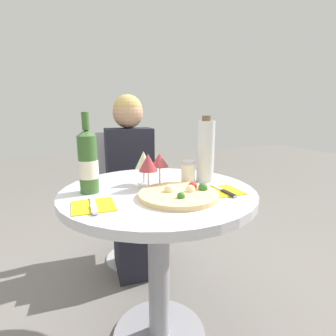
% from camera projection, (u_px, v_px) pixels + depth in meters
% --- Properties ---
extents(ground_plane, '(12.00, 12.00, 0.00)m').
position_uv_depth(ground_plane, '(159.00, 336.00, 1.32)').
color(ground_plane, slate).
rests_on(ground_plane, ground).
extents(dining_table, '(0.85, 0.85, 0.77)m').
position_uv_depth(dining_table, '(158.00, 228.00, 1.19)').
color(dining_table, gray).
rests_on(dining_table, ground_plane).
extents(chair_behind_diner, '(0.44, 0.44, 0.95)m').
position_uv_depth(chair_behind_diner, '(129.00, 198.00, 1.99)').
color(chair_behind_diner, '#ADADB2').
rests_on(chair_behind_diner, ground_plane).
extents(seated_diner, '(0.32, 0.42, 1.22)m').
position_uv_depth(seated_diner, '(132.00, 189.00, 1.83)').
color(seated_diner, black).
rests_on(seated_diner, ground_plane).
extents(pizza_large, '(0.32, 0.32, 0.05)m').
position_uv_depth(pizza_large, '(180.00, 194.00, 1.04)').
color(pizza_large, '#E5C17F').
rests_on(pizza_large, dining_table).
extents(wine_bottle, '(0.08, 0.08, 0.33)m').
position_uv_depth(wine_bottle, '(88.00, 162.00, 1.08)').
color(wine_bottle, '#38602D').
rests_on(wine_bottle, dining_table).
extents(tall_carafe, '(0.08, 0.08, 0.31)m').
position_uv_depth(tall_carafe, '(206.00, 151.00, 1.25)').
color(tall_carafe, silver).
rests_on(tall_carafe, dining_table).
extents(sugar_shaker, '(0.07, 0.07, 0.11)m').
position_uv_depth(sugar_shaker, '(188.00, 172.00, 1.23)').
color(sugar_shaker, silver).
rests_on(sugar_shaker, dining_table).
extents(wine_glass_front_left, '(0.08, 0.08, 0.16)m').
position_uv_depth(wine_glass_front_left, '(148.00, 163.00, 1.13)').
color(wine_glass_front_left, silver).
rests_on(wine_glass_front_left, dining_table).
extents(wine_glass_back_left, '(0.08, 0.08, 0.15)m').
position_uv_depth(wine_glass_back_left, '(144.00, 160.00, 1.21)').
color(wine_glass_back_left, silver).
rests_on(wine_glass_back_left, dining_table).
extents(wine_glass_center, '(0.08, 0.08, 0.15)m').
position_uv_depth(wine_glass_center, '(160.00, 161.00, 1.19)').
color(wine_glass_center, silver).
rests_on(wine_glass_center, dining_table).
extents(place_setting_left, '(0.16, 0.19, 0.01)m').
position_uv_depth(place_setting_left, '(94.00, 206.00, 0.94)').
color(place_setting_left, gold).
rests_on(place_setting_left, dining_table).
extents(place_setting_right, '(0.16, 0.19, 0.01)m').
position_uv_depth(place_setting_right, '(223.00, 191.00, 1.11)').
color(place_setting_right, gold).
rests_on(place_setting_right, dining_table).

